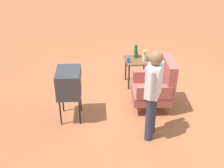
{
  "coord_description": "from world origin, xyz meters",
  "views": [
    {
      "loc": [
        4.87,
        -1.41,
        3.31
      ],
      "look_at": [
        0.2,
        -0.86,
        0.65
      ],
      "focal_mm": 44.79,
      "sensor_mm": 36.0,
      "label": 1
    }
  ],
  "objects_px": {
    "side_table": "(137,63)",
    "soda_can_red": "(137,54)",
    "bottle_wine_green": "(136,51)",
    "flower_vase": "(144,55)",
    "bottle_short_clear": "(145,54)",
    "tv_on_stand": "(69,83)",
    "soda_can_blue": "(128,60)",
    "person_standing": "(153,91)",
    "armchair": "(156,86)"
  },
  "relations": [
    {
      "from": "flower_vase",
      "to": "bottle_short_clear",
      "type": "bearing_deg",
      "value": 161.96
    },
    {
      "from": "soda_can_red",
      "to": "soda_can_blue",
      "type": "bearing_deg",
      "value": -37.78
    },
    {
      "from": "soda_can_blue",
      "to": "soda_can_red",
      "type": "bearing_deg",
      "value": 142.22
    },
    {
      "from": "person_standing",
      "to": "soda_can_blue",
      "type": "bearing_deg",
      "value": -176.57
    },
    {
      "from": "armchair",
      "to": "flower_vase",
      "type": "distance_m",
      "value": 0.97
    },
    {
      "from": "bottle_short_clear",
      "to": "flower_vase",
      "type": "height_order",
      "value": "flower_vase"
    },
    {
      "from": "side_table",
      "to": "flower_vase",
      "type": "bearing_deg",
      "value": 59.43
    },
    {
      "from": "soda_can_blue",
      "to": "flower_vase",
      "type": "height_order",
      "value": "flower_vase"
    },
    {
      "from": "tv_on_stand",
      "to": "soda_can_blue",
      "type": "bearing_deg",
      "value": 129.36
    },
    {
      "from": "side_table",
      "to": "tv_on_stand",
      "type": "distance_m",
      "value": 1.95
    },
    {
      "from": "armchair",
      "to": "side_table",
      "type": "bearing_deg",
      "value": -168.66
    },
    {
      "from": "armchair",
      "to": "side_table",
      "type": "distance_m",
      "value": 1.03
    },
    {
      "from": "soda_can_blue",
      "to": "tv_on_stand",
      "type": "bearing_deg",
      "value": -50.64
    },
    {
      "from": "side_table",
      "to": "tv_on_stand",
      "type": "height_order",
      "value": "tv_on_stand"
    },
    {
      "from": "bottle_wine_green",
      "to": "bottle_short_clear",
      "type": "bearing_deg",
      "value": 83.5
    },
    {
      "from": "person_standing",
      "to": "flower_vase",
      "type": "xyz_separation_m",
      "value": [
        -1.83,
        0.27,
        -0.16
      ]
    },
    {
      "from": "person_standing",
      "to": "bottle_wine_green",
      "type": "distance_m",
      "value": 2.03
    },
    {
      "from": "armchair",
      "to": "tv_on_stand",
      "type": "height_order",
      "value": "armchair"
    },
    {
      "from": "person_standing",
      "to": "bottle_short_clear",
      "type": "height_order",
      "value": "person_standing"
    },
    {
      "from": "bottle_short_clear",
      "to": "soda_can_blue",
      "type": "height_order",
      "value": "bottle_short_clear"
    },
    {
      "from": "tv_on_stand",
      "to": "soda_can_blue",
      "type": "xyz_separation_m",
      "value": [
        -1.06,
        1.29,
        -0.09
      ]
    },
    {
      "from": "person_standing",
      "to": "soda_can_blue",
      "type": "height_order",
      "value": "person_standing"
    },
    {
      "from": "side_table",
      "to": "bottle_short_clear",
      "type": "height_order",
      "value": "bottle_short_clear"
    },
    {
      "from": "side_table",
      "to": "flower_vase",
      "type": "relative_size",
      "value": 2.39
    },
    {
      "from": "bottle_short_clear",
      "to": "flower_vase",
      "type": "xyz_separation_m",
      "value": [
        0.16,
        -0.05,
        0.05
      ]
    },
    {
      "from": "bottle_short_clear",
      "to": "person_standing",
      "type": "bearing_deg",
      "value": -9.09
    },
    {
      "from": "armchair",
      "to": "side_table",
      "type": "xyz_separation_m",
      "value": [
        -1.01,
        -0.2,
        0.04
      ]
    },
    {
      "from": "soda_can_red",
      "to": "bottle_short_clear",
      "type": "height_order",
      "value": "bottle_short_clear"
    },
    {
      "from": "armchair",
      "to": "soda_can_red",
      "type": "xyz_separation_m",
      "value": [
        -1.21,
        -0.18,
        0.2
      ]
    },
    {
      "from": "side_table",
      "to": "soda_can_red",
      "type": "distance_m",
      "value": 0.25
    },
    {
      "from": "bottle_wine_green",
      "to": "bottle_short_clear",
      "type": "height_order",
      "value": "bottle_wine_green"
    },
    {
      "from": "tv_on_stand",
      "to": "bottle_wine_green",
      "type": "xyz_separation_m",
      "value": [
        -1.3,
        1.51,
        0.01
      ]
    },
    {
      "from": "tv_on_stand",
      "to": "soda_can_red",
      "type": "bearing_deg",
      "value": 131.91
    },
    {
      "from": "armchair",
      "to": "person_standing",
      "type": "bearing_deg",
      "value": -20.01
    },
    {
      "from": "bottle_short_clear",
      "to": "soda_can_blue",
      "type": "relative_size",
      "value": 1.64
    },
    {
      "from": "person_standing",
      "to": "bottle_wine_green",
      "type": "height_order",
      "value": "person_standing"
    },
    {
      "from": "person_standing",
      "to": "tv_on_stand",
      "type": "bearing_deg",
      "value": -117.21
    },
    {
      "from": "armchair",
      "to": "side_table",
      "type": "height_order",
      "value": "armchair"
    },
    {
      "from": "armchair",
      "to": "soda_can_red",
      "type": "distance_m",
      "value": 1.23
    },
    {
      "from": "soda_can_red",
      "to": "flower_vase",
      "type": "relative_size",
      "value": 0.46
    },
    {
      "from": "armchair",
      "to": "bottle_short_clear",
      "type": "distance_m",
      "value": 1.12
    },
    {
      "from": "side_table",
      "to": "soda_can_red",
      "type": "bearing_deg",
      "value": 173.71
    },
    {
      "from": "armchair",
      "to": "person_standing",
      "type": "xyz_separation_m",
      "value": [
        0.9,
        -0.33,
        0.44
      ]
    },
    {
      "from": "side_table",
      "to": "person_standing",
      "type": "bearing_deg",
      "value": -3.78
    },
    {
      "from": "tv_on_stand",
      "to": "flower_vase",
      "type": "height_order",
      "value": "tv_on_stand"
    },
    {
      "from": "bottle_short_clear",
      "to": "soda_can_blue",
      "type": "xyz_separation_m",
      "value": [
        0.22,
        -0.43,
        -0.04
      ]
    },
    {
      "from": "tv_on_stand",
      "to": "person_standing",
      "type": "xyz_separation_m",
      "value": [
        0.72,
        1.4,
        0.16
      ]
    },
    {
      "from": "bottle_wine_green",
      "to": "flower_vase",
      "type": "relative_size",
      "value": 1.21
    },
    {
      "from": "bottle_wine_green",
      "to": "bottle_short_clear",
      "type": "distance_m",
      "value": 0.22
    },
    {
      "from": "person_standing",
      "to": "bottle_short_clear",
      "type": "distance_m",
      "value": 2.03
    }
  ]
}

